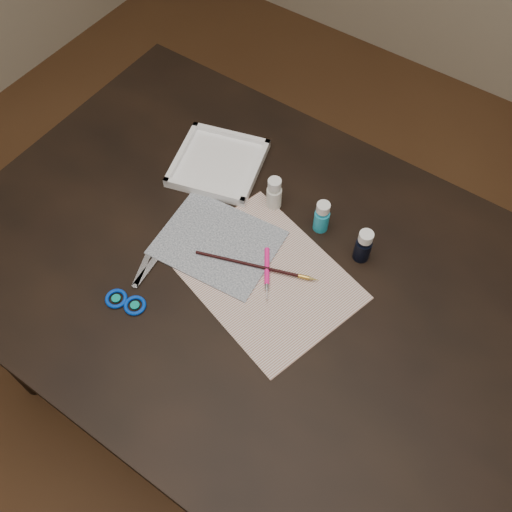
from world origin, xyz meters
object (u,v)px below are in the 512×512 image
Objects in this scene: paint_bottle_cyan at (322,216)px; paint_bottle_navy at (364,246)px; canvas at (218,243)px; paint_bottle_white at (274,193)px; paper at (265,276)px; scissors at (135,279)px; palette_tray at (218,163)px.

paint_bottle_navy reaches higher than paint_bottle_cyan.
paint_bottle_white is at bearing 75.59° from canvas.
paper is 4.28× the size of paint_bottle_navy.
palette_tray reaches higher than scissors.
canvas is (-0.13, 0.01, 0.00)m from paper.
canvas is at bearing 175.89° from paper.
paint_bottle_white is 0.47× the size of scissors.
paint_bottle_cyan reaches higher than palette_tray.
scissors is (-0.24, -0.33, -0.04)m from paint_bottle_cyan.
paint_bottle_navy is at bearing -8.43° from paint_bottle_cyan.
paint_bottle_navy is at bearing 48.20° from paper.
palette_tray is at bearing -12.74° from scissors.
paint_bottle_navy reaches higher than scissors.
canvas is at bearing -46.75° from scissors.
paint_bottle_navy is (0.14, 0.16, 0.04)m from paper.
scissors is (-0.35, -0.32, -0.04)m from paint_bottle_navy.
palette_tray is at bearing 175.49° from paint_bottle_navy.
paint_bottle_cyan is 0.41m from scissors.
paint_bottle_white is (0.04, 0.16, 0.04)m from canvas.
paper is 0.18m from paint_bottle_cyan.
paper is 0.13m from canvas.
paper is 0.27m from scissors.
paint_bottle_navy is 0.48× the size of scissors.
canvas is at bearing -53.65° from palette_tray.
canvas is 2.93× the size of paint_bottle_navy.
paper is 1.46× the size of canvas.
paper is at bearing -73.52° from scissors.
paint_bottle_cyan is 0.41× the size of palette_tray.
canvas is at bearing -151.48° from paint_bottle_navy.
scissors is at bearing -110.87° from paint_bottle_white.
paper is at bearing -4.11° from canvas.
paper is at bearing -99.63° from paint_bottle_cyan.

